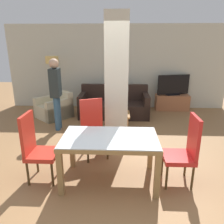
# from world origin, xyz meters

# --- Properties ---
(ground_plane) EXTENTS (18.00, 18.00, 0.00)m
(ground_plane) POSITION_xyz_m (0.00, 0.00, 0.00)
(ground_plane) COLOR olive
(back_wall) EXTENTS (7.20, 0.09, 2.70)m
(back_wall) POSITION_xyz_m (0.00, 4.28, 1.35)
(back_wall) COLOR beige
(back_wall) RESTS_ON ground_plane
(divider_pillar) EXTENTS (0.47, 0.36, 2.70)m
(divider_pillar) POSITION_xyz_m (0.06, 1.40, 1.35)
(divider_pillar) COLOR beige
(divider_pillar) RESTS_ON ground_plane
(dining_table) EXTENTS (1.46, 0.87, 0.76)m
(dining_table) POSITION_xyz_m (0.00, 0.00, 0.59)
(dining_table) COLOR olive
(dining_table) RESTS_ON ground_plane
(dining_chair_far_left) EXTENTS (0.60, 0.60, 1.11)m
(dining_chair_far_left) POSITION_xyz_m (-0.37, 0.85, 0.58)
(dining_chair_far_left) COLOR red
(dining_chair_far_left) RESTS_ON ground_plane
(dining_chair_head_left) EXTENTS (0.46, 0.46, 1.11)m
(dining_chair_head_left) POSITION_xyz_m (-1.15, 0.00, 0.58)
(dining_chair_head_left) COLOR red
(dining_chair_head_left) RESTS_ON ground_plane
(dining_chair_head_right) EXTENTS (0.46, 0.46, 1.11)m
(dining_chair_head_right) POSITION_xyz_m (1.14, 0.00, 0.58)
(dining_chair_head_right) COLOR red
(dining_chair_head_right) RESTS_ON ground_plane
(sofa) EXTENTS (2.05, 0.93, 0.90)m
(sofa) POSITION_xyz_m (-0.05, 3.32, 0.30)
(sofa) COLOR black
(sofa) RESTS_ON ground_plane
(armchair) EXTENTS (1.17, 1.17, 0.75)m
(armchair) POSITION_xyz_m (-1.80, 3.08, 0.27)
(armchair) COLOR beige
(armchair) RESTS_ON ground_plane
(coffee_table) EXTENTS (0.61, 0.59, 0.40)m
(coffee_table) POSITION_xyz_m (0.08, 2.25, 0.21)
(coffee_table) COLOR #A16A38
(coffee_table) RESTS_ON ground_plane
(bottle) EXTENTS (0.07, 0.07, 0.26)m
(bottle) POSITION_xyz_m (0.15, 2.40, 0.50)
(bottle) COLOR #4C2D14
(bottle) RESTS_ON coffee_table
(tv_stand) EXTENTS (1.07, 0.40, 0.50)m
(tv_stand) POSITION_xyz_m (1.83, 4.00, 0.25)
(tv_stand) COLOR #A9653F
(tv_stand) RESTS_ON ground_plane
(tv_screen) EXTENTS (1.04, 0.31, 0.66)m
(tv_screen) POSITION_xyz_m (1.83, 4.00, 0.82)
(tv_screen) COLOR black
(tv_screen) RESTS_ON tv_stand
(floor_lamp) EXTENTS (0.39, 0.39, 1.74)m
(floor_lamp) POSITION_xyz_m (-1.96, 3.67, 1.48)
(floor_lamp) COLOR #B7B7BC
(floor_lamp) RESTS_ON ground_plane
(standing_person) EXTENTS (0.24, 0.39, 1.77)m
(standing_person) POSITION_xyz_m (-1.44, 2.16, 1.03)
(standing_person) COLOR #2E5374
(standing_person) RESTS_ON ground_plane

